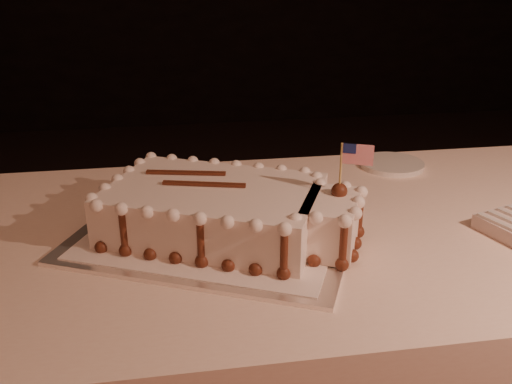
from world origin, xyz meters
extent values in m
cube|color=#FEDAC5|center=(0.00, 0.60, 0.38)|extent=(2.40, 0.80, 0.75)
cube|color=white|center=(-0.11, 0.58, 0.75)|extent=(0.63, 0.57, 0.01)
cube|color=white|center=(-0.11, 0.58, 0.76)|extent=(0.56, 0.51, 0.00)
cube|color=white|center=(-0.11, 0.58, 0.81)|extent=(0.46, 0.40, 0.09)
cube|color=white|center=(0.09, 0.49, 0.81)|extent=(0.15, 0.17, 0.09)
sphere|color=#5A2716|center=(-0.32, 0.54, 0.77)|extent=(0.02, 0.02, 0.02)
sphere|color=#5A2716|center=(-0.27, 0.52, 0.77)|extent=(0.02, 0.02, 0.02)
sphere|color=#5A2716|center=(-0.23, 0.50, 0.77)|extent=(0.02, 0.02, 0.02)
sphere|color=#5A2716|center=(-0.19, 0.48, 0.77)|extent=(0.02, 0.02, 0.02)
sphere|color=#5A2716|center=(-0.14, 0.46, 0.77)|extent=(0.02, 0.02, 0.02)
sphere|color=#5A2716|center=(-0.10, 0.44, 0.77)|extent=(0.02, 0.02, 0.02)
sphere|color=#5A2716|center=(-0.06, 0.42, 0.77)|extent=(0.02, 0.02, 0.02)
sphere|color=#5A2716|center=(-0.01, 0.40, 0.77)|extent=(0.02, 0.02, 0.02)
sphere|color=#5A2716|center=(0.01, 0.43, 0.77)|extent=(0.02, 0.02, 0.02)
sphere|color=#5A2716|center=(0.05, 0.43, 0.77)|extent=(0.02, 0.02, 0.02)
sphere|color=#5A2716|center=(0.09, 0.41, 0.77)|extent=(0.02, 0.02, 0.02)
sphere|color=#5A2716|center=(0.12, 0.43, 0.77)|extent=(0.02, 0.02, 0.02)
sphere|color=#5A2716|center=(0.14, 0.48, 0.77)|extent=(0.02, 0.02, 0.02)
sphere|color=#5A2716|center=(0.16, 0.52, 0.77)|extent=(0.02, 0.02, 0.02)
sphere|color=#5A2716|center=(0.14, 0.55, 0.77)|extent=(0.02, 0.02, 0.02)
sphere|color=#5A2716|center=(0.09, 0.57, 0.77)|extent=(0.02, 0.02, 0.02)
sphere|color=#5A2716|center=(0.10, 0.61, 0.77)|extent=(0.02, 0.02, 0.02)
sphere|color=#5A2716|center=(0.08, 0.64, 0.77)|extent=(0.02, 0.02, 0.02)
sphere|color=#5A2716|center=(0.04, 0.66, 0.77)|extent=(0.02, 0.02, 0.02)
sphere|color=#5A2716|center=(-0.01, 0.68, 0.77)|extent=(0.02, 0.02, 0.02)
sphere|color=#5A2716|center=(-0.05, 0.70, 0.77)|extent=(0.02, 0.02, 0.02)
sphere|color=#5A2716|center=(-0.09, 0.72, 0.77)|extent=(0.02, 0.02, 0.02)
sphere|color=#5A2716|center=(-0.14, 0.74, 0.77)|extent=(0.02, 0.02, 0.02)
sphere|color=#5A2716|center=(-0.18, 0.76, 0.77)|extent=(0.02, 0.02, 0.02)
sphere|color=#5A2716|center=(-0.22, 0.78, 0.77)|extent=(0.02, 0.02, 0.02)
sphere|color=#5A2716|center=(-0.25, 0.74, 0.77)|extent=(0.02, 0.02, 0.02)
sphere|color=#5A2716|center=(-0.27, 0.70, 0.77)|extent=(0.02, 0.02, 0.02)
sphere|color=#5A2716|center=(-0.29, 0.65, 0.77)|extent=(0.02, 0.02, 0.02)
sphere|color=#5A2716|center=(-0.31, 0.61, 0.77)|extent=(0.02, 0.02, 0.02)
sphere|color=#5A2716|center=(-0.33, 0.57, 0.77)|extent=(0.02, 0.02, 0.02)
sphere|color=white|center=(-0.32, 0.54, 0.85)|extent=(0.02, 0.02, 0.02)
sphere|color=white|center=(-0.27, 0.52, 0.85)|extent=(0.02, 0.02, 0.02)
sphere|color=white|center=(-0.23, 0.50, 0.85)|extent=(0.02, 0.02, 0.02)
sphere|color=white|center=(-0.19, 0.48, 0.85)|extent=(0.02, 0.02, 0.02)
sphere|color=white|center=(-0.14, 0.46, 0.85)|extent=(0.02, 0.02, 0.02)
sphere|color=white|center=(-0.10, 0.44, 0.85)|extent=(0.02, 0.02, 0.02)
sphere|color=white|center=(-0.06, 0.42, 0.85)|extent=(0.02, 0.02, 0.02)
sphere|color=white|center=(-0.01, 0.40, 0.85)|extent=(0.02, 0.02, 0.02)
sphere|color=white|center=(0.01, 0.43, 0.85)|extent=(0.02, 0.02, 0.02)
sphere|color=white|center=(0.05, 0.43, 0.85)|extent=(0.02, 0.02, 0.02)
sphere|color=white|center=(0.09, 0.41, 0.85)|extent=(0.02, 0.02, 0.02)
sphere|color=white|center=(0.12, 0.43, 0.85)|extent=(0.02, 0.02, 0.02)
sphere|color=white|center=(0.14, 0.48, 0.85)|extent=(0.02, 0.02, 0.02)
sphere|color=white|center=(0.16, 0.52, 0.85)|extent=(0.02, 0.02, 0.02)
sphere|color=white|center=(0.14, 0.55, 0.85)|extent=(0.02, 0.02, 0.02)
sphere|color=white|center=(0.09, 0.57, 0.85)|extent=(0.02, 0.02, 0.02)
sphere|color=white|center=(0.10, 0.61, 0.85)|extent=(0.02, 0.02, 0.02)
sphere|color=white|center=(0.08, 0.64, 0.85)|extent=(0.02, 0.02, 0.02)
sphere|color=white|center=(0.04, 0.66, 0.85)|extent=(0.02, 0.02, 0.02)
sphere|color=white|center=(-0.01, 0.68, 0.85)|extent=(0.02, 0.02, 0.02)
sphere|color=white|center=(-0.05, 0.70, 0.85)|extent=(0.02, 0.02, 0.02)
sphere|color=white|center=(-0.09, 0.72, 0.85)|extent=(0.02, 0.02, 0.02)
sphere|color=white|center=(-0.14, 0.74, 0.85)|extent=(0.02, 0.02, 0.02)
sphere|color=white|center=(-0.18, 0.76, 0.85)|extent=(0.02, 0.02, 0.02)
sphere|color=white|center=(-0.22, 0.78, 0.85)|extent=(0.02, 0.02, 0.02)
sphere|color=white|center=(-0.25, 0.74, 0.85)|extent=(0.02, 0.02, 0.02)
sphere|color=white|center=(-0.27, 0.70, 0.85)|extent=(0.02, 0.02, 0.02)
sphere|color=white|center=(-0.29, 0.65, 0.85)|extent=(0.02, 0.02, 0.02)
sphere|color=white|center=(-0.31, 0.61, 0.85)|extent=(0.02, 0.02, 0.02)
sphere|color=white|center=(-0.33, 0.57, 0.85)|extent=(0.02, 0.02, 0.02)
cylinder|color=#5A2716|center=(-0.27, 0.52, 0.81)|extent=(0.01, 0.01, 0.08)
sphere|color=#5A2716|center=(-0.27, 0.52, 0.77)|extent=(0.02, 0.02, 0.02)
cylinder|color=#5A2716|center=(-0.14, 0.46, 0.81)|extent=(0.01, 0.01, 0.08)
sphere|color=#5A2716|center=(-0.14, 0.46, 0.77)|extent=(0.02, 0.02, 0.02)
cylinder|color=#5A2716|center=(-0.01, 0.40, 0.81)|extent=(0.01, 0.01, 0.08)
sphere|color=#5A2716|center=(-0.01, 0.40, 0.77)|extent=(0.02, 0.02, 0.02)
cylinder|color=#5A2716|center=(0.09, 0.41, 0.81)|extent=(0.01, 0.01, 0.08)
sphere|color=#5A2716|center=(0.09, 0.41, 0.77)|extent=(0.02, 0.02, 0.02)
cylinder|color=#5A2716|center=(0.16, 0.52, 0.81)|extent=(0.01, 0.01, 0.08)
sphere|color=#5A2716|center=(0.16, 0.52, 0.77)|extent=(0.02, 0.02, 0.02)
cylinder|color=#5A2716|center=(0.10, 0.61, 0.81)|extent=(0.01, 0.01, 0.08)
sphere|color=#5A2716|center=(0.10, 0.61, 0.77)|extent=(0.02, 0.02, 0.02)
cylinder|color=#5A2716|center=(-0.01, 0.68, 0.81)|extent=(0.01, 0.01, 0.08)
sphere|color=#5A2716|center=(-0.01, 0.68, 0.77)|extent=(0.02, 0.02, 0.02)
cylinder|color=#5A2716|center=(-0.14, 0.74, 0.81)|extent=(0.01, 0.01, 0.08)
sphere|color=#5A2716|center=(-0.14, 0.74, 0.77)|extent=(0.02, 0.02, 0.02)
cylinder|color=#5A2716|center=(-0.25, 0.74, 0.81)|extent=(0.01, 0.01, 0.08)
sphere|color=#5A2716|center=(-0.25, 0.74, 0.77)|extent=(0.02, 0.02, 0.02)
cylinder|color=#5A2716|center=(-0.31, 0.61, 0.81)|extent=(0.01, 0.01, 0.08)
sphere|color=#5A2716|center=(-0.31, 0.61, 0.77)|extent=(0.02, 0.02, 0.02)
cube|color=#5A2716|center=(-0.16, 0.65, 0.86)|extent=(0.15, 0.05, 0.01)
cube|color=#5A2716|center=(-0.13, 0.59, 0.86)|extent=(0.15, 0.05, 0.01)
sphere|color=#5A2716|center=(0.11, 0.51, 0.86)|extent=(0.03, 0.03, 0.03)
cylinder|color=tan|center=(0.11, 0.51, 0.89)|extent=(0.00, 0.00, 0.11)
cube|color=red|center=(0.14, 0.50, 0.93)|extent=(0.05, 0.02, 0.04)
cube|color=navy|center=(0.12, 0.50, 0.94)|extent=(0.02, 0.01, 0.02)
cube|color=silver|center=(0.43, 0.47, 0.78)|extent=(0.06, 0.13, 0.01)
cylinder|color=silver|center=(0.37, 0.89, 0.76)|extent=(0.16, 0.16, 0.01)
camera|label=1|loc=(-0.19, -0.39, 1.25)|focal=40.00mm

